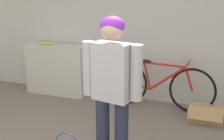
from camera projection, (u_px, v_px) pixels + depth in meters
wall_back at (139, 21)px, 4.96m from camera, size 8.00×0.07×2.60m
side_shelf at (58, 69)px, 5.45m from camera, size 1.07×0.37×0.86m
person at (112, 83)px, 3.08m from camera, size 0.62×0.26×1.60m
bicycle at (158, 85)px, 4.80m from camera, size 1.74×0.46×0.77m
banana at (46, 43)px, 5.36m from camera, size 0.35×0.10×0.04m
cardboard_box at (206, 114)px, 4.45m from camera, size 0.49×0.43×0.25m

